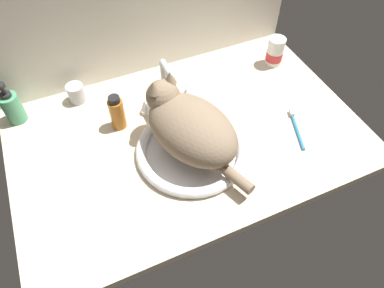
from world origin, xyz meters
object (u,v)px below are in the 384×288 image
object	(u,v)px
faucet	(166,91)
amber_bottle	(117,113)
cat	(188,125)
toothbrush	(297,128)
metal_jar	(76,93)
pill_bottle	(275,52)
sink_basin	(192,149)
soap_pump_bottle	(12,107)

from	to	relation	value
faucet	amber_bottle	world-z (taller)	faucet
cat	amber_bottle	xyz separation A→B (cm)	(-16.19, 17.79, -5.23)
toothbrush	cat	bearing A→B (deg)	169.05
faucet	metal_jar	world-z (taller)	faucet
metal_jar	cat	bearing A→B (deg)	-53.32
metal_jar	pill_bottle	world-z (taller)	pill_bottle
metal_jar	toothbrush	distance (cm)	73.58
amber_bottle	toothbrush	world-z (taller)	amber_bottle
sink_basin	toothbrush	bearing A→B (deg)	-8.38
amber_bottle	toothbrush	size ratio (longest dim) A/B	0.78
amber_bottle	pill_bottle	bearing A→B (deg)	6.59
sink_basin	faucet	distance (cm)	21.65
soap_pump_bottle	sink_basin	bearing A→B (deg)	-37.48
cat	metal_jar	size ratio (longest dim) A/B	6.04
faucet	toothbrush	size ratio (longest dim) A/B	1.23
cat	soap_pump_bottle	world-z (taller)	cat
amber_bottle	toothbrush	bearing A→B (deg)	-25.67
cat	soap_pump_bottle	size ratio (longest dim) A/B	2.60
amber_bottle	soap_pump_bottle	world-z (taller)	soap_pump_bottle
sink_basin	toothbrush	distance (cm)	34.62
sink_basin	faucet	size ratio (longest dim) A/B	1.74
faucet	toothbrush	distance (cm)	43.43
cat	amber_bottle	distance (cm)	24.61
soap_pump_bottle	pill_bottle	distance (cm)	91.96
metal_jar	faucet	bearing A→B (deg)	-30.58
sink_basin	toothbrush	world-z (taller)	sink_basin
pill_bottle	toothbrush	distance (cm)	33.83
sink_basin	toothbrush	size ratio (longest dim) A/B	2.14
faucet	cat	xyz separation A→B (cm)	(-0.62, -19.07, 3.55)
metal_jar	pill_bottle	distance (cm)	72.38
soap_pump_bottle	toothbrush	xyz separation A→B (cm)	(80.56, -40.56, -4.92)
soap_pump_bottle	toothbrush	world-z (taller)	soap_pump_bottle
sink_basin	metal_jar	size ratio (longest dim) A/B	5.19
metal_jar	pill_bottle	size ratio (longest dim) A/B	0.60
sink_basin	cat	bearing A→B (deg)	110.03
toothbrush	amber_bottle	bearing A→B (deg)	154.33
pill_bottle	cat	bearing A→B (deg)	-151.44
cat	metal_jar	distance (cm)	43.99
sink_basin	faucet	bearing A→B (deg)	90.00
faucet	sink_basin	bearing A→B (deg)	-90.00
toothbrush	metal_jar	bearing A→B (deg)	145.67
soap_pump_bottle	pill_bottle	size ratio (longest dim) A/B	1.40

